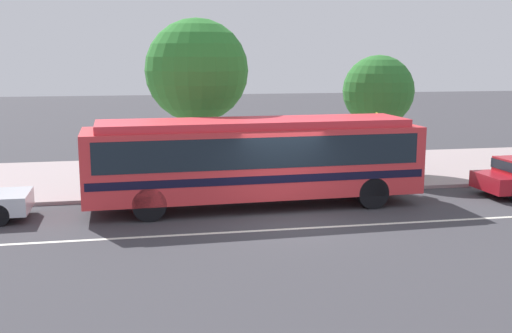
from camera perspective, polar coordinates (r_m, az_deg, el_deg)
The scene contains 10 objects.
ground_plane at distance 18.15m, azimuth 3.05°, elevation -5.04°, with size 120.00×120.00×0.00m, color #3C3B40.
sidewalk_slab at distance 25.18m, azimuth -1.06°, elevation -0.60°, with size 60.00×8.00×0.12m, color #A59193.
lane_stripe_center at distance 17.40m, azimuth 3.69°, elevation -5.71°, with size 56.00×0.16×0.01m, color silver.
transit_bus at distance 19.61m, azimuth -0.15°, elevation 0.96°, with size 10.58×2.82×2.78m.
pedestrian_waiting_near_sign at distance 22.92m, azimuth 3.40°, elevation 0.99°, with size 0.48×0.48×1.70m.
pedestrian_walking_along_curb at distance 23.10m, azimuth 5.07°, elevation 1.04°, with size 0.35×0.35×1.70m.
pedestrian_standing_by_tree at distance 22.33m, azimuth 1.56°, elevation 0.82°, with size 0.44×0.44×1.73m.
bus_stop_sign at distance 23.00m, azimuth 10.96°, elevation 2.53°, with size 0.14×0.44×2.59m.
street_tree_near_stop at distance 23.14m, azimuth -5.45°, elevation 8.72°, with size 3.79×3.79×5.99m.
street_tree_mid_block at distance 25.38m, azimuth 11.15°, elevation 6.79°, with size 2.83×2.83×4.66m.
Camera 1 is at (-4.32, -16.98, 4.75)m, focal length 43.63 mm.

